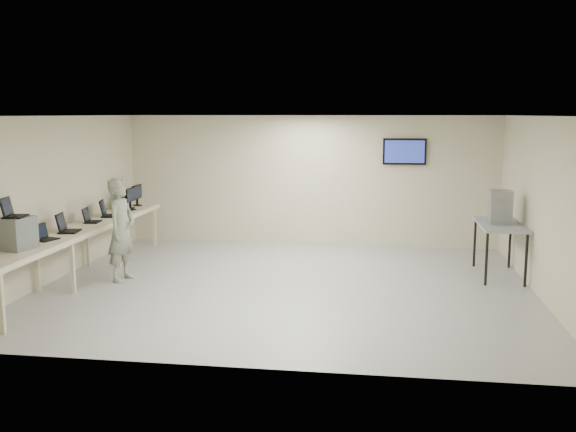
# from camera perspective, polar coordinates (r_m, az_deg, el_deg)

# --- Properties ---
(room) EXTENTS (8.01, 7.01, 2.81)m
(room) POSITION_cam_1_polar(r_m,az_deg,el_deg) (10.48, 0.07, 1.28)
(room) COLOR #999999
(room) RESTS_ON ground
(workbench) EXTENTS (0.76, 6.00, 0.90)m
(workbench) POSITION_cam_1_polar(r_m,az_deg,el_deg) (11.60, -17.98, -1.33)
(workbench) COLOR beige
(workbench) RESTS_ON ground
(equipment_box) EXTENTS (0.48, 0.52, 0.47)m
(equipment_box) POSITION_cam_1_polar(r_m,az_deg,el_deg) (10.00, -22.98, -1.43)
(equipment_box) COLOR slate
(equipment_box) RESTS_ON workbench
(laptop_on_box) EXTENTS (0.35, 0.40, 0.28)m
(laptop_on_box) POSITION_cam_1_polar(r_m,az_deg,el_deg) (9.98, -23.36, 0.33)
(laptop_on_box) COLOR black
(laptop_on_box) RESTS_ON equipment_box
(laptop_0) EXTENTS (0.35, 0.38, 0.26)m
(laptop_0) POSITION_cam_1_polar(r_m,az_deg,el_deg) (10.60, -20.91, -1.67)
(laptop_0) COLOR black
(laptop_0) RESTS_ON workbench
(laptop_1) EXTENTS (0.38, 0.44, 0.31)m
(laptop_1) POSITION_cam_1_polar(r_m,az_deg,el_deg) (11.20, -19.13, -0.95)
(laptop_1) COLOR black
(laptop_1) RESTS_ON workbench
(laptop_2) EXTENTS (0.31, 0.36, 0.26)m
(laptop_2) POSITION_cam_1_polar(r_m,az_deg,el_deg) (12.07, -17.19, -0.23)
(laptop_2) COLOR black
(laptop_2) RESTS_ON workbench
(laptop_3) EXTENTS (0.41, 0.45, 0.31)m
(laptop_3) POSITION_cam_1_polar(r_m,az_deg,el_deg) (12.68, -15.78, 0.33)
(laptop_3) COLOR black
(laptop_3) RESTS_ON workbench
(laptop_4) EXTENTS (0.34, 0.37, 0.26)m
(laptop_4) POSITION_cam_1_polar(r_m,az_deg,el_deg) (13.34, -14.36, 0.75)
(laptop_4) COLOR black
(laptop_4) RESTS_ON workbench
(monitor_near) EXTENTS (0.19, 0.42, 0.42)m
(monitor_near) POSITION_cam_1_polar(r_m,az_deg,el_deg) (13.62, -13.87, 1.73)
(monitor_near) COLOR black
(monitor_near) RESTS_ON workbench
(monitor_far) EXTENTS (0.20, 0.45, 0.44)m
(monitor_far) POSITION_cam_1_polar(r_m,az_deg,el_deg) (13.98, -13.27, 1.99)
(monitor_far) COLOR black
(monitor_far) RESTS_ON workbench
(soldier) EXTENTS (0.50, 0.69, 1.76)m
(soldier) POSITION_cam_1_polar(r_m,az_deg,el_deg) (11.27, -14.60, -1.20)
(soldier) COLOR #657056
(soldier) RESTS_ON ground
(side_table) EXTENTS (0.73, 1.57, 0.94)m
(side_table) POSITION_cam_1_polar(r_m,az_deg,el_deg) (11.79, 18.33, -0.97)
(side_table) COLOR gray
(side_table) RESTS_ON ground
(storage_bins) EXTENTS (0.37, 0.41, 0.58)m
(storage_bins) POSITION_cam_1_polar(r_m,az_deg,el_deg) (11.73, 18.32, 0.76)
(storage_bins) COLOR gray
(storage_bins) RESTS_ON side_table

